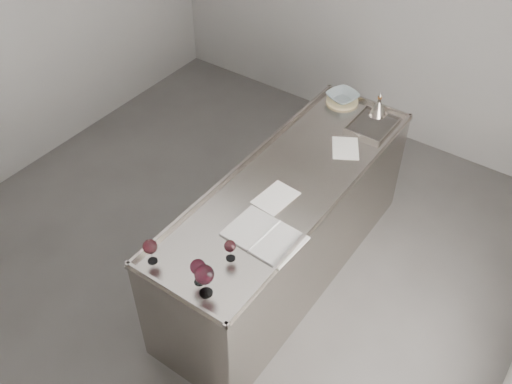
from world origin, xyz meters
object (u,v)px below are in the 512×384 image
Objects in this scene: counter at (287,228)px; wine_glass_middle at (204,275)px; wine_glass_small at (230,247)px; wine_funnel at (378,108)px; wine_glass_left at (150,247)px; notebook at (264,236)px; wine_glass_right at (198,268)px; ceramic_bowl at (343,97)px.

wine_glass_middle reaches higher than counter.
wine_funnel is (0.04, 1.87, -0.04)m from wine_glass_small.
wine_glass_left is 0.36× the size of notebook.
wine_glass_right reaches higher than counter.
counter is 0.98m from wine_glass_small.
wine_glass_left is (-0.28, -1.08, 0.59)m from counter.
wine_glass_middle is 0.91× the size of ceramic_bowl.
notebook is (0.43, 0.55, -0.12)m from wine_glass_left.
ceramic_bowl is (-0.24, 2.12, -0.08)m from wine_glass_right.
wine_glass_right reaches higher than ceramic_bowl.
wine_glass_right is 0.86× the size of wine_funnel.
wine_funnel is (0.41, 2.16, -0.06)m from wine_glass_left.
ceramic_bowl reaches higher than counter.
wine_glass_small is (0.04, 0.25, -0.02)m from wine_glass_right.
wine_glass_left is 0.83× the size of wine_funnel.
wine_funnel reaches higher than wine_glass_right.
wine_glass_right reaches higher than wine_glass_small.
wine_glass_small is at bearing 81.16° from wine_glass_right.
counter is 11.62× the size of wine_funnel.
wine_glass_small is at bearing -81.69° from ceramic_bowl.
counter is 10.97× the size of wine_glass_middle.
notebook is at bearing 87.60° from wine_glass_middle.
wine_funnel reaches higher than counter.
ceramic_bowl is 1.17× the size of wine_funnel.
wine_glass_right is 0.53m from notebook.
ceramic_bowl is at bearing 180.00° from wine_funnel.
wine_funnel is (0.14, 1.08, 0.53)m from counter.
wine_glass_middle is 0.09m from wine_glass_right.
counter is 1.21m from wine_funnel.
wine_glass_left is at bearing -104.28° from counter.
wine_glass_right reaches higher than wine_glass_left.
wine_glass_small reaches higher than counter.
wine_glass_small is at bearing -91.31° from wine_funnel.
ceramic_bowl is at bearing 98.32° from wine_glass_middle.
notebook is 2.00× the size of ceramic_bowl.
wine_glass_right is at bearing 6.87° from wine_glass_left.
wine_glass_small is 0.70× the size of wine_funnel.
ceramic_bowl is at bearing 99.49° from counter.
counter is 13.44× the size of wine_glass_right.
wine_glass_left is at bearing -125.16° from notebook.
wine_glass_middle is 2.19m from ceramic_bowl.
wine_glass_right is at bearing -92.19° from wine_funnel.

